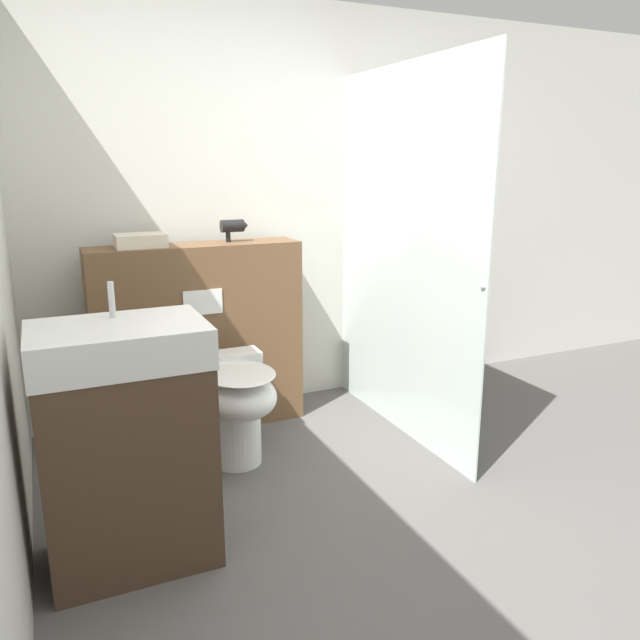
% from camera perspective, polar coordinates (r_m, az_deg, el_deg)
% --- Properties ---
extents(ground_plane, '(12.00, 12.00, 0.00)m').
position_cam_1_polar(ground_plane, '(2.79, 8.82, -19.80)').
color(ground_plane, '#565451').
extents(wall_back, '(8.00, 0.06, 2.50)m').
position_cam_1_polar(wall_back, '(3.99, -5.24, 9.87)').
color(wall_back, silver).
rests_on(wall_back, ground_plane).
extents(partition_panel, '(1.21, 0.29, 1.10)m').
position_cam_1_polar(partition_panel, '(3.73, -11.01, -1.59)').
color(partition_panel, brown).
rests_on(partition_panel, ground_plane).
extents(shower_glass, '(0.04, 1.49, 2.07)m').
position_cam_1_polar(shower_glass, '(3.56, 7.63, 5.77)').
color(shower_glass, silver).
rests_on(shower_glass, ground_plane).
extents(toilet, '(0.39, 0.57, 0.55)m').
position_cam_1_polar(toilet, '(3.28, -7.65, -7.43)').
color(toilet, white).
rests_on(toilet, ground_plane).
extents(sink_vanity, '(0.64, 0.45, 1.11)m').
position_cam_1_polar(sink_vanity, '(2.57, -17.23, -10.88)').
color(sink_vanity, '#473323').
rests_on(sink_vanity, ground_plane).
extents(hair_drier, '(0.16, 0.07, 0.13)m').
position_cam_1_polar(hair_drier, '(3.68, -7.90, 8.47)').
color(hair_drier, black).
rests_on(hair_drier, partition_panel).
extents(folded_towel, '(0.27, 0.20, 0.07)m').
position_cam_1_polar(folded_towel, '(3.56, -16.12, 7.00)').
color(folded_towel, beige).
rests_on(folded_towel, partition_panel).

